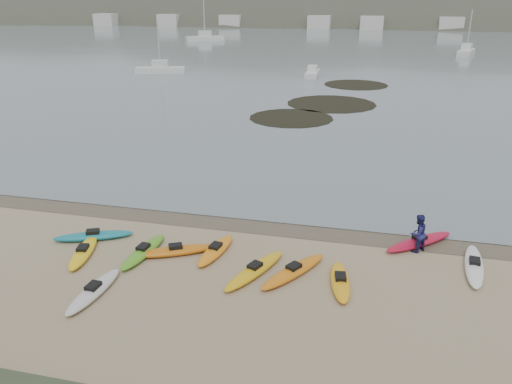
# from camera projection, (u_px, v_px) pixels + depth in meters

# --- Properties ---
(ground) EXTENTS (600.00, 600.00, 0.00)m
(ground) POSITION_uv_depth(u_px,v_px,m) (256.00, 221.00, 24.00)
(ground) COLOR tan
(ground) RESTS_ON ground
(wet_sand) EXTENTS (60.00, 60.00, 0.00)m
(wet_sand) POSITION_uv_depth(u_px,v_px,m) (255.00, 223.00, 23.73)
(wet_sand) COLOR brown
(wet_sand) RESTS_ON ground
(water) EXTENTS (1200.00, 1200.00, 0.00)m
(water) POSITION_uv_depth(u_px,v_px,m) (373.00, 13.00, 295.35)
(water) COLOR slate
(water) RESTS_ON ground
(kayaks) EXTENTS (22.16, 9.91, 0.34)m
(kayaks) POSITION_uv_depth(u_px,v_px,m) (211.00, 260.00, 20.16)
(kayaks) COLOR orange
(kayaks) RESTS_ON ground
(person_east) EXTENTS (1.03, 1.03, 1.68)m
(person_east) POSITION_uv_depth(u_px,v_px,m) (418.00, 233.00, 20.87)
(person_east) COLOR navy
(person_east) RESTS_ON ground
(kelp_mats) EXTENTS (12.20, 26.44, 0.04)m
(kelp_mats) POSITION_uv_depth(u_px,v_px,m) (330.00, 101.00, 51.07)
(kelp_mats) COLOR black
(kelp_mats) RESTS_ON water
(moored_boats) EXTENTS (97.81, 78.86, 1.23)m
(moored_boats) POSITION_uv_depth(u_px,v_px,m) (345.00, 46.00, 99.22)
(moored_boats) COLOR silver
(moored_boats) RESTS_ON ground
(far_hills) EXTENTS (550.00, 135.00, 80.00)m
(far_hills) POSITION_uv_depth(u_px,v_px,m) (466.00, 65.00, 196.88)
(far_hills) COLOR #384235
(far_hills) RESTS_ON ground
(far_town) EXTENTS (199.00, 5.00, 4.00)m
(far_town) POSITION_uv_depth(u_px,v_px,m) (384.00, 23.00, 153.13)
(far_town) COLOR beige
(far_town) RESTS_ON ground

